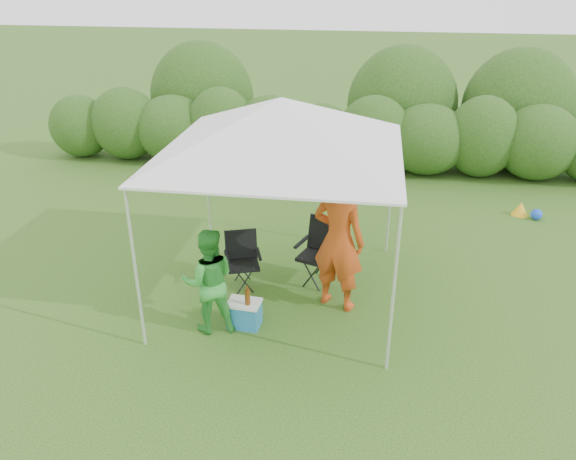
# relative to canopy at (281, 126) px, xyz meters

# --- Properties ---
(ground) EXTENTS (70.00, 70.00, 0.00)m
(ground) POSITION_rel_canopy_xyz_m (0.00, -0.50, -2.46)
(ground) COLOR #3C651F
(hedge) EXTENTS (13.24, 1.53, 1.80)m
(hedge) POSITION_rel_canopy_xyz_m (0.00, 5.50, -1.64)
(hedge) COLOR #2E541A
(hedge) RESTS_ON ground
(canopy) EXTENTS (3.10, 3.10, 2.83)m
(canopy) POSITION_rel_canopy_xyz_m (0.00, 0.00, 0.00)
(canopy) COLOR silver
(canopy) RESTS_ON ground
(chair_right) EXTENTS (0.71, 0.68, 0.96)m
(chair_right) POSITION_rel_canopy_xyz_m (0.51, 0.44, -1.92)
(chair_right) COLOR black
(chair_right) RESTS_ON ground
(chair_left) EXTENTS (0.61, 0.58, 0.82)m
(chair_left) POSITION_rel_canopy_xyz_m (-0.61, 0.13, -2.00)
(chair_left) COLOR black
(chair_left) RESTS_ON ground
(man) EXTENTS (0.85, 0.71, 2.00)m
(man) POSITION_rel_canopy_xyz_m (0.80, -0.22, -1.46)
(man) COLOR #BF4215
(man) RESTS_ON ground
(woman) EXTENTS (0.82, 0.72, 1.42)m
(woman) POSITION_rel_canopy_xyz_m (-0.76, -1.03, -1.75)
(woman) COLOR green
(woman) RESTS_ON ground
(cooler) EXTENTS (0.45, 0.35, 0.36)m
(cooler) POSITION_rel_canopy_xyz_m (-0.35, -0.91, -2.28)
(cooler) COLOR teal
(cooler) RESTS_ON ground
(bottle) EXTENTS (0.07, 0.07, 0.27)m
(bottle) POSITION_rel_canopy_xyz_m (-0.29, -0.95, -1.97)
(bottle) COLOR #592D0C
(bottle) RESTS_ON cooler
(lawn_toy) EXTENTS (0.52, 0.43, 0.26)m
(lawn_toy) POSITION_rel_canopy_xyz_m (4.08, 3.35, -2.34)
(lawn_toy) COLOR #F1AB19
(lawn_toy) RESTS_ON ground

